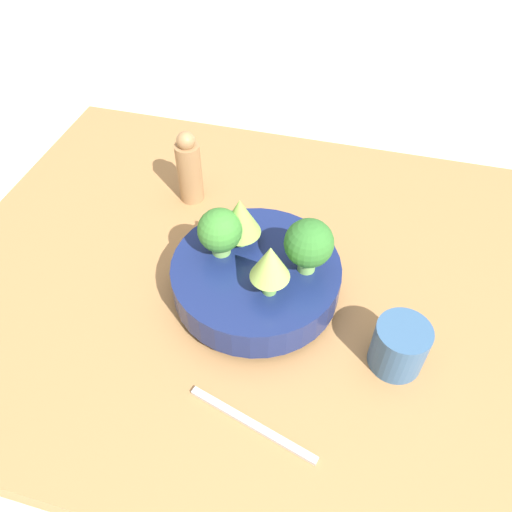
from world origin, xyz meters
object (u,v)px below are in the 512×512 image
at_px(bowl, 256,277).
at_px(fork, 252,424).
at_px(cup, 399,346).
at_px(pepper_mill, 189,169).

distance_m(bowl, fork, 0.22).
distance_m(cup, pepper_mill, 0.47).
relative_size(cup, fork, 0.42).
relative_size(bowl, fork, 1.41).
bearing_deg(pepper_mill, cup, -33.43).
bearing_deg(fork, cup, 40.17).
distance_m(bowl, pepper_mill, 0.26).
xyz_separation_m(bowl, pepper_mill, (-0.18, 0.19, 0.03)).
height_order(bowl, cup, cup).
distance_m(pepper_mill, fork, 0.47).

